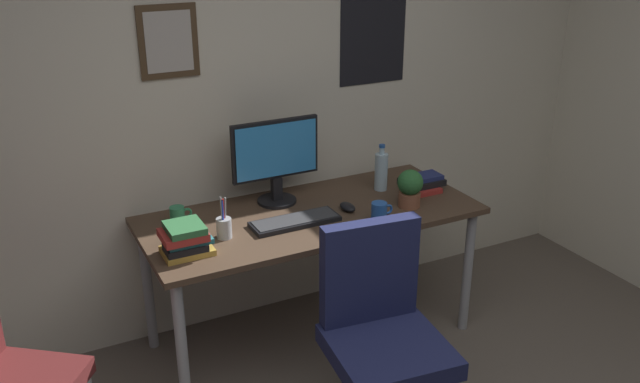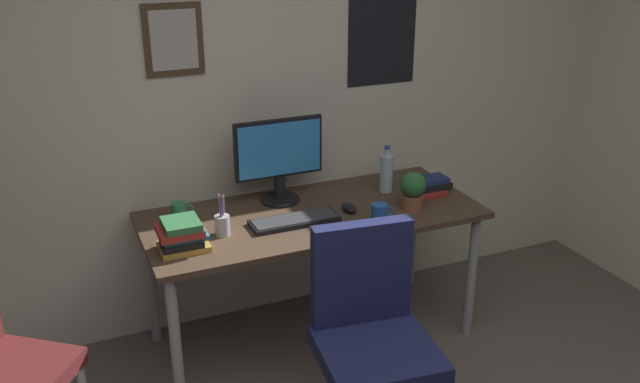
{
  "view_description": "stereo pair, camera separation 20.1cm",
  "coord_description": "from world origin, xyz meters",
  "views": [
    {
      "loc": [
        -1.24,
        -1.04,
        2.1
      ],
      "look_at": [
        0.12,
        1.61,
        0.88
      ],
      "focal_mm": 38.06,
      "sensor_mm": 36.0,
      "label": 1
    },
    {
      "loc": [
        -1.06,
        -1.12,
        2.1
      ],
      "look_at": [
        0.12,
        1.61,
        0.88
      ],
      "focal_mm": 38.06,
      "sensor_mm": 36.0,
      "label": 2
    }
  ],
  "objects": [
    {
      "name": "office_chair",
      "position": [
        0.06,
        0.95,
        0.53
      ],
      "size": [
        0.57,
        0.57,
        0.95
      ],
      "color": "#1E234C",
      "rests_on": "ground_plane"
    },
    {
      "name": "wall_back",
      "position": [
        0.0,
        2.15,
        1.3
      ],
      "size": [
        4.4,
        0.1,
        2.6
      ],
      "color": "beige",
      "rests_on": "ground_plane"
    },
    {
      "name": "book_stack_right",
      "position": [
        0.78,
        1.71,
        0.76
      ],
      "size": [
        0.22,
        0.18,
        0.08
      ],
      "color": "#B22D28",
      "rests_on": "desk"
    },
    {
      "name": "coffee_mug_near",
      "position": [
        -0.5,
        1.88,
        0.77
      ],
      "size": [
        0.11,
        0.07,
        0.09
      ],
      "color": "#2D8C59",
      "rests_on": "desk"
    },
    {
      "name": "computer_mouse",
      "position": [
        0.29,
        1.65,
        0.74
      ],
      "size": [
        0.06,
        0.11,
        0.04
      ],
      "color": "black",
      "rests_on": "desk"
    },
    {
      "name": "book_stack_left",
      "position": [
        -0.56,
        1.56,
        0.8
      ],
      "size": [
        0.22,
        0.17,
        0.14
      ],
      "color": "gold",
      "rests_on": "desk"
    },
    {
      "name": "desk",
      "position": [
        0.12,
        1.71,
        0.65
      ],
      "size": [
        1.67,
        0.72,
        0.73
      ],
      "color": "#4C3828",
      "rests_on": "ground_plane"
    },
    {
      "name": "monitor",
      "position": [
        0.02,
        1.91,
        0.97
      ],
      "size": [
        0.46,
        0.2,
        0.43
      ],
      "color": "black",
      "rests_on": "desk"
    },
    {
      "name": "pen_cup",
      "position": [
        -0.36,
        1.64,
        0.78
      ],
      "size": [
        0.07,
        0.07,
        0.2
      ],
      "color": "#9EA0A5",
      "rests_on": "desk"
    },
    {
      "name": "water_bottle",
      "position": [
        0.59,
        1.81,
        0.83
      ],
      "size": [
        0.07,
        0.07,
        0.25
      ],
      "color": "silver",
      "rests_on": "desk"
    },
    {
      "name": "potted_plant",
      "position": [
        0.59,
        1.56,
        0.83
      ],
      "size": [
        0.13,
        0.13,
        0.2
      ],
      "color": "brown",
      "rests_on": "desk"
    },
    {
      "name": "keyboard",
      "position": [
        -0.01,
        1.63,
        0.74
      ],
      "size": [
        0.43,
        0.15,
        0.03
      ],
      "color": "black",
      "rests_on": "desk"
    },
    {
      "name": "coffee_mug_far",
      "position": [
        0.36,
        1.47,
        0.78
      ],
      "size": [
        0.11,
        0.08,
        0.1
      ],
      "color": "#2659B2",
      "rests_on": "desk"
    }
  ]
}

